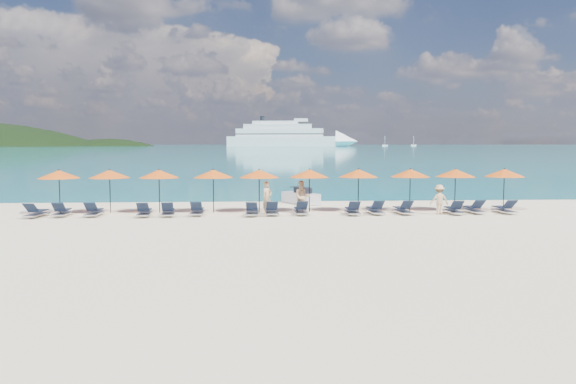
{
  "coord_description": "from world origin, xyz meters",
  "views": [
    {
      "loc": [
        -1.64,
        -24.38,
        3.62
      ],
      "look_at": [
        0.0,
        3.0,
        1.2
      ],
      "focal_mm": 35.0,
      "sensor_mm": 36.0,
      "label": 1
    }
  ],
  "objects": [
    {
      "name": "sea",
      "position": [
        0.0,
        660.0,
        0.01
      ],
      "size": [
        1600.0,
        1300.0,
        0.01
      ],
      "primitive_type": "cube",
      "color": "#1FA9B2",
      "rests_on": "ground"
    },
    {
      "name": "umbrella_9",
      "position": [
        11.6,
        4.59,
        2.02
      ],
      "size": [
        2.1,
        2.1,
        2.28
      ],
      "color": "black",
      "rests_on": "ground"
    },
    {
      "name": "beachgoer_b",
      "position": [
        0.8,
        4.2,
        0.83
      ],
      "size": [
        0.81,
        0.47,
        1.66
      ],
      "primitive_type": "imported",
      "rotation": [
        0.0,
        0.0,
        -0.0
      ],
      "color": "tan",
      "rests_on": "ground"
    },
    {
      "name": "cruise_ship",
      "position": [
        36.3,
        526.65,
        9.24
      ],
      "size": [
        129.14,
        43.77,
        35.52
      ],
      "rotation": [
        0.0,
        0.0,
        -0.19
      ],
      "color": "white",
      "rests_on": "ground"
    },
    {
      "name": "lounger_11",
      "position": [
        5.87,
        3.45,
        0.24
      ],
      "size": [
        0.76,
        1.75,
        0.66
      ],
      "rotation": [
        0.0,
        0.0,
        0.09
      ],
      "color": "silver",
      "rests_on": "ground"
    },
    {
      "name": "umbrella_6",
      "position": [
        3.82,
        4.76,
        2.02
      ],
      "size": [
        2.1,
        2.1,
        2.28
      ],
      "color": "black",
      "rests_on": "ground"
    },
    {
      "name": "lounger_7",
      "position": [
        -0.79,
        3.47,
        0.24
      ],
      "size": [
        0.65,
        1.71,
        0.66
      ],
      "rotation": [
        0.0,
        0.0,
        0.01
      ],
      "color": "silver",
      "rests_on": "ground"
    },
    {
      "name": "umbrella_4",
      "position": [
        -1.4,
        4.63,
        2.02
      ],
      "size": [
        2.1,
        2.1,
        2.28
      ],
      "color": "black",
      "rests_on": "ground"
    },
    {
      "name": "lounger_8",
      "position": [
        0.68,
        3.53,
        0.24
      ],
      "size": [
        0.67,
        1.72,
        0.66
      ],
      "rotation": [
        0.0,
        0.0,
        0.03
      ],
      "color": "silver",
      "rests_on": "ground"
    },
    {
      "name": "umbrella_7",
      "position": [
        6.57,
        4.72,
        2.02
      ],
      "size": [
        2.1,
        2.1,
        2.28
      ],
      "color": "black",
      "rests_on": "ground"
    },
    {
      "name": "lounger_9",
      "position": [
        3.26,
        3.33,
        0.24
      ],
      "size": [
        0.64,
        1.71,
        0.66
      ],
      "rotation": [
        0.0,
        0.0,
        -0.01
      ],
      "color": "silver",
      "rests_on": "ground"
    },
    {
      "name": "beachgoer_a",
      "position": [
        -1.0,
        4.05,
        0.83
      ],
      "size": [
        0.72,
        0.71,
        1.66
      ],
      "primitive_type": "imported",
      "rotation": [
        0.0,
        0.0,
        0.75
      ],
      "color": "tan",
      "rests_on": "ground"
    },
    {
      "name": "lounger_4",
      "position": [
        -5.9,
        3.37,
        0.24
      ],
      "size": [
        0.77,
        1.75,
        0.66
      ],
      "rotation": [
        0.0,
        0.0,
        0.09
      ],
      "color": "silver",
      "rests_on": "ground"
    },
    {
      "name": "lounger_0",
      "position": [
        -12.24,
        3.31,
        0.24
      ],
      "size": [
        0.78,
        1.75,
        0.66
      ],
      "rotation": [
        0.0,
        0.0,
        -0.09
      ],
      "color": "silver",
      "rests_on": "ground"
    },
    {
      "name": "lounger_2",
      "position": [
        -9.54,
        3.53,
        0.24
      ],
      "size": [
        0.64,
        1.71,
        0.66
      ],
      "rotation": [
        0.0,
        0.0,
        0.01
      ],
      "color": "silver",
      "rests_on": "ground"
    },
    {
      "name": "ground",
      "position": [
        0.0,
        0.0,
        0.0
      ],
      "size": [
        1400.0,
        1400.0,
        0.0
      ],
      "primitive_type": "plane",
      "color": "beige"
    },
    {
      "name": "lounger_6",
      "position": [
        -1.76,
        3.27,
        0.24
      ],
      "size": [
        0.69,
        1.72,
        0.66
      ],
      "rotation": [
        0.0,
        0.0,
        -0.04
      ],
      "color": "silver",
      "rests_on": "ground"
    },
    {
      "name": "umbrella_3",
      "position": [
        -3.77,
        4.74,
        2.02
      ],
      "size": [
        2.1,
        2.1,
        2.28
      ],
      "color": "black",
      "rests_on": "ground"
    },
    {
      "name": "umbrella_2",
      "position": [
        -6.54,
        4.73,
        2.02
      ],
      "size": [
        2.1,
        2.1,
        2.28
      ],
      "color": "black",
      "rests_on": "ground"
    },
    {
      "name": "lounger_12",
      "position": [
        8.43,
        3.3,
        0.24
      ],
      "size": [
        0.69,
        1.72,
        0.66
      ],
      "rotation": [
        0.0,
        0.0,
        -0.04
      ],
      "color": "silver",
      "rests_on": "ground"
    },
    {
      "name": "lounger_13",
      "position": [
        9.57,
        3.58,
        0.24
      ],
      "size": [
        0.75,
        1.74,
        0.66
      ],
      "rotation": [
        0.0,
        0.0,
        0.07
      ],
      "color": "silver",
      "rests_on": "ground"
    },
    {
      "name": "jetski",
      "position": [
        1.1,
        8.63,
        0.4
      ],
      "size": [
        2.21,
        2.87,
        0.97
      ],
      "rotation": [
        0.0,
        0.0,
        0.51
      ],
      "color": "#B8B8C4",
      "rests_on": "ground"
    },
    {
      "name": "lounger_10",
      "position": [
        4.45,
        3.51,
        0.24
      ],
      "size": [
        0.72,
        1.73,
        0.66
      ],
      "rotation": [
        0.0,
        0.0,
        0.06
      ],
      "color": "silver",
      "rests_on": "ground"
    },
    {
      "name": "umbrella_5",
      "position": [
        1.22,
        4.71,
        2.02
      ],
      "size": [
        2.1,
        2.1,
        2.28
      ],
      "color": "black",
      "rests_on": "ground"
    },
    {
      "name": "umbrella_8",
      "position": [
        8.97,
        4.63,
        2.02
      ],
      "size": [
        2.1,
        2.1,
        2.28
      ],
      "color": "black",
      "rests_on": "ground"
    },
    {
      "name": "sailboat_far",
      "position": [
        169.45,
        571.8,
        1.07
      ],
      "size": [
        5.68,
        1.89,
        10.41
      ],
      "color": "white",
      "rests_on": "ground"
    },
    {
      "name": "headland_small",
      "position": [
        -150.0,
        560.0,
        -35.0
      ],
      "size": [
        162.0,
        126.0,
        85.5
      ],
      "color": "black",
      "rests_on": "ground"
    },
    {
      "name": "umbrella_0",
      "position": [
        -11.53,
        4.61,
        2.02
      ],
      "size": [
        2.1,
        2.1,
        2.28
      ],
      "color": "black",
      "rests_on": "ground"
    },
    {
      "name": "lounger_5",
      "position": [
        -4.5,
        3.59,
        0.24
      ],
      "size": [
        0.63,
        1.7,
        0.66
      ],
      "rotation": [
        0.0,
        0.0,
        0.01
      ],
      "color": "silver",
      "rests_on": "ground"
    },
    {
      "name": "lounger_14",
      "position": [
        11.13,
        3.42,
        0.24
      ],
      "size": [
        0.76,
        1.74,
        0.66
      ],
      "rotation": [
        0.0,
        0.0,
        0.08
      ],
      "color": "silver",
      "rests_on": "ground"
    },
    {
      "name": "sailboat_near",
      "position": [
        131.58,
        543.94,
        1.08
      ],
      "size": [
        5.72,
        1.91,
        10.48
      ],
      "color": "white",
      "rests_on": "ground"
    },
    {
      "name": "umbrella_1",
      "position": [
        -9.05,
        4.78,
        2.02
      ],
      "size": [
        2.1,
        2.1,
        2.28
      ],
      "color": "black",
      "rests_on": "ground"
    },
    {
      "name": "lounger_1",
      "position": [
        -11.11,
        3.59,
        0.24
      ],
      "size": [
        0.74,
        1.74,
        0.66
      ],
      "rotation": [
        0.0,
        0.0,
        0.07
      ],
      "color": "silver",
      "rests_on": "ground"
    },
    {
      "name": "beachgoer_c",
      "position": [
        7.66,
        3.25,
        0.75
      ],
      "size": [
        1.01,
        0.54,
        1.51
      ],
      "primitive_type": "imported",
      "rotation": [
        0.0,
        0.0,
        3.23
      ],
      "color": "tan",
      "rests_on": "ground"
    },
    {
      "name": "lounger_3",
      "position": [
        -7.05,
        3.3,
        0.24
      ],
      "size": [
        0.72,
        1.73,
        0.66
      ],
      "rotation": [
        0.0,
        0.0,
        0.06
      ],
      "color": "silver",
      "rests_on": "ground"
    }
  ]
}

